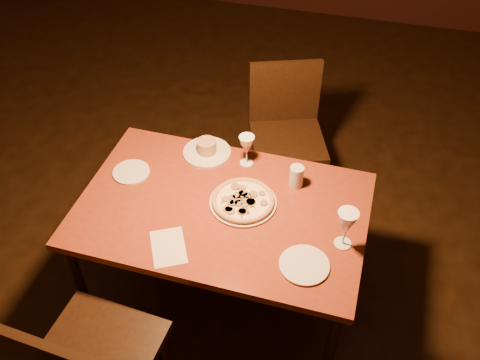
# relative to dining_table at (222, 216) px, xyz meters

# --- Properties ---
(floor) EXTENTS (7.00, 7.00, 0.00)m
(floor) POSITION_rel_dining_table_xyz_m (-0.21, -0.12, -0.63)
(floor) COLOR black
(floor) RESTS_ON ground
(dining_table) EXTENTS (1.30, 0.85, 0.69)m
(dining_table) POSITION_rel_dining_table_xyz_m (0.00, 0.00, 0.00)
(dining_table) COLOR brown
(dining_table) RESTS_ON floor
(chair_far) EXTENTS (0.53, 0.53, 0.85)m
(chair_far) POSITION_rel_dining_table_xyz_m (0.13, 0.89, -0.14)
(chair_far) COLOR black
(chair_far) RESTS_ON floor
(pizza_plate) EXTENTS (0.30, 0.30, 0.03)m
(pizza_plate) POSITION_rel_dining_table_xyz_m (0.09, 0.05, 0.08)
(pizza_plate) COLOR silver
(pizza_plate) RESTS_ON dining_table
(ramekin_saucer) EXTENTS (0.24, 0.24, 0.08)m
(ramekin_saucer) POSITION_rel_dining_table_xyz_m (-0.18, 0.34, 0.08)
(ramekin_saucer) COLOR silver
(ramekin_saucer) RESTS_ON dining_table
(wine_glass_far) EXTENTS (0.07, 0.07, 0.16)m
(wine_glass_far) POSITION_rel_dining_table_xyz_m (0.03, 0.31, 0.14)
(wine_glass_far) COLOR #C95954
(wine_glass_far) RESTS_ON dining_table
(wine_glass_right) EXTENTS (0.09, 0.09, 0.19)m
(wine_glass_right) POSITION_rel_dining_table_xyz_m (0.55, -0.07, 0.16)
(wine_glass_right) COLOR #C95954
(wine_glass_right) RESTS_ON dining_table
(water_tumbler) EXTENTS (0.06, 0.06, 0.11)m
(water_tumbler) POSITION_rel_dining_table_xyz_m (0.29, 0.23, 0.11)
(water_tumbler) COLOR silver
(water_tumbler) RESTS_ON dining_table
(side_plate_left) EXTENTS (0.18, 0.18, 0.01)m
(side_plate_left) POSITION_rel_dining_table_xyz_m (-0.48, 0.10, 0.07)
(side_plate_left) COLOR silver
(side_plate_left) RESTS_ON dining_table
(side_plate_near) EXTENTS (0.20, 0.20, 0.01)m
(side_plate_near) POSITION_rel_dining_table_xyz_m (0.41, -0.23, 0.07)
(side_plate_near) COLOR silver
(side_plate_near) RESTS_ON dining_table
(menu_card) EXTENTS (0.21, 0.24, 0.00)m
(menu_card) POSITION_rel_dining_table_xyz_m (-0.15, -0.28, 0.06)
(menu_card) COLOR beige
(menu_card) RESTS_ON dining_table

